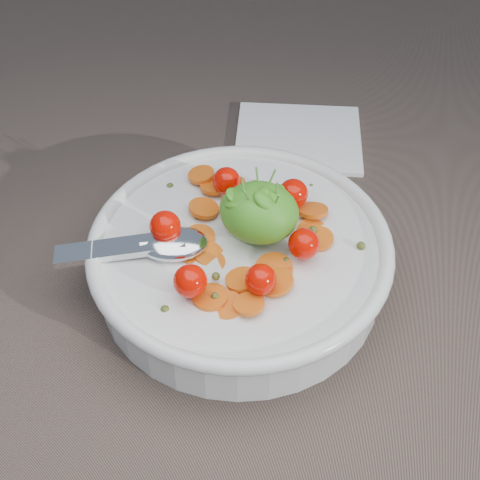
# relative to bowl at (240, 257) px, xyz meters

# --- Properties ---
(ground) EXTENTS (6.00, 6.00, 0.00)m
(ground) POSITION_rel_bowl_xyz_m (-0.00, 0.02, -0.03)
(ground) COLOR #6D594D
(ground) RESTS_ON ground
(bowl) EXTENTS (0.30, 0.28, 0.12)m
(bowl) POSITION_rel_bowl_xyz_m (0.00, 0.00, 0.00)
(bowl) COLOR silver
(bowl) RESTS_ON ground
(napkin) EXTENTS (0.17, 0.15, 0.01)m
(napkin) POSITION_rel_bowl_xyz_m (0.02, 0.23, -0.03)
(napkin) COLOR white
(napkin) RESTS_ON ground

